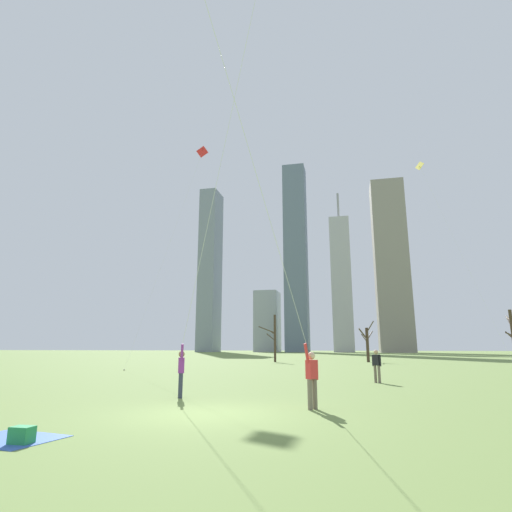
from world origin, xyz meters
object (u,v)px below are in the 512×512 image
(distant_kite_high_overhead_yellow, at_px, (425,178))
(bare_tree_rightmost, at_px, (274,337))
(distant_kite_low_near_trees_red, at_px, (198,165))
(bystander_watching_nearby, at_px, (377,364))
(kite_flyer_foreground_left_orange, at_px, (294,314))
(bare_tree_center, at_px, (367,342))
(picnic_spot, at_px, (17,437))
(kite_flyer_far_back_blue, at_px, (194,307))

(distant_kite_high_overhead_yellow, relative_size, bare_tree_rightmost, 3.54)
(distant_kite_high_overhead_yellow, xyz_separation_m, distant_kite_low_near_trees_red, (-21.25, -6.19, 0.74))
(bystander_watching_nearby, xyz_separation_m, bare_tree_rightmost, (-10.22, 27.65, 1.99))
(kite_flyer_foreground_left_orange, bearing_deg, distant_kite_high_overhead_yellow, 71.97)
(bystander_watching_nearby, distance_m, bare_tree_center, 29.84)
(bystander_watching_nearby, distance_m, picnic_spot, 16.99)
(distant_kite_low_near_trees_red, distance_m, picnic_spot, 33.45)
(bystander_watching_nearby, relative_size, distant_kite_high_overhead_yellow, 0.08)
(kite_flyer_far_back_blue, distance_m, picnic_spot, 7.22)
(kite_flyer_far_back_blue, bearing_deg, bystander_watching_nearby, 53.10)
(kite_flyer_foreground_left_orange, height_order, bare_tree_center, kite_flyer_foreground_left_orange)
(kite_flyer_far_back_blue, distance_m, bystander_watching_nearby, 11.14)
(distant_kite_high_overhead_yellow, distance_m, picnic_spot, 40.21)
(kite_flyer_foreground_left_orange, distance_m, bare_tree_rightmost, 39.32)
(kite_flyer_foreground_left_orange, distance_m, distant_kite_low_near_trees_red, 30.18)
(distant_kite_high_overhead_yellow, bearing_deg, picnic_spot, -113.20)
(kite_flyer_foreground_left_orange, xyz_separation_m, picnic_spot, (-4.80, -4.25, -2.56))
(picnic_spot, distance_m, bare_tree_center, 45.81)
(kite_flyer_far_back_blue, height_order, distant_kite_high_overhead_yellow, distant_kite_high_overhead_yellow)
(bystander_watching_nearby, height_order, distant_kite_high_overhead_yellow, distant_kite_high_overhead_yellow)
(distant_kite_high_overhead_yellow, height_order, distant_kite_low_near_trees_red, distant_kite_low_near_trees_red)
(kite_flyer_foreground_left_orange, distance_m, bystander_watching_nearby, 11.43)
(kite_flyer_foreground_left_orange, xyz_separation_m, kite_flyer_far_back_blue, (-3.81, 2.23, 0.48))
(kite_flyer_foreground_left_orange, height_order, picnic_spot, kite_flyer_foreground_left_orange)
(bare_tree_rightmost, bearing_deg, distant_kite_high_overhead_yellow, -29.87)
(kite_flyer_far_back_blue, height_order, bare_tree_rightmost, kite_flyer_far_back_blue)
(kite_flyer_foreground_left_orange, bearing_deg, kite_flyer_far_back_blue, 149.69)
(bystander_watching_nearby, distance_m, distant_kite_high_overhead_yellow, 25.58)
(picnic_spot, relative_size, bare_tree_center, 0.42)
(bystander_watching_nearby, xyz_separation_m, picnic_spot, (-7.54, -15.21, -0.81))
(bystander_watching_nearby, bearing_deg, distant_kite_low_near_trees_red, 141.14)
(kite_flyer_foreground_left_orange, relative_size, kite_flyer_far_back_blue, 0.66)
(kite_flyer_foreground_left_orange, height_order, kite_flyer_far_back_blue, kite_flyer_far_back_blue)
(kite_flyer_far_back_blue, xyz_separation_m, bare_tree_rightmost, (-3.67, 36.38, -0.24))
(kite_flyer_far_back_blue, bearing_deg, bare_tree_center, 79.29)
(distant_kite_high_overhead_yellow, height_order, bare_tree_center, distant_kite_high_overhead_yellow)
(bare_tree_center, height_order, bare_tree_rightmost, bare_tree_rightmost)
(kite_flyer_foreground_left_orange, distance_m, bare_tree_center, 40.91)
(picnic_spot, bearing_deg, distant_kite_low_near_trees_red, 104.65)
(distant_kite_low_near_trees_red, height_order, bare_tree_center, distant_kite_low_near_trees_red)
(distant_kite_high_overhead_yellow, distance_m, bare_tree_center, 20.44)
(bare_tree_rightmost, bearing_deg, picnic_spot, -86.41)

